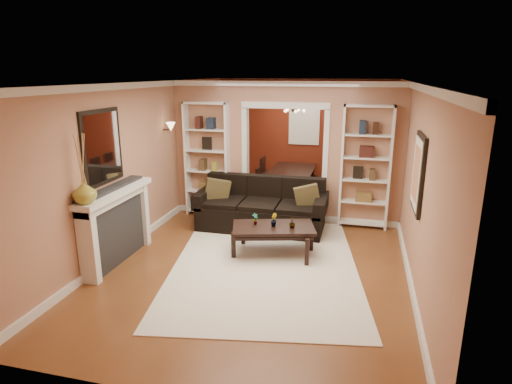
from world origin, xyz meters
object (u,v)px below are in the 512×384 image
(fireplace, at_px, (118,226))
(dining_table, at_px, (292,184))
(coffee_table, at_px, (273,240))
(bookshelf_left, at_px, (207,160))
(sofa, at_px, (261,205))
(bookshelf_right, at_px, (365,168))

(fireplace, relative_size, dining_table, 0.93)
(coffee_table, xyz_separation_m, dining_table, (-0.24, 3.38, 0.08))
(bookshelf_left, bearing_deg, dining_table, 48.69)
(bookshelf_left, bearing_deg, sofa, -24.78)
(fireplace, bearing_deg, dining_table, 64.40)
(bookshelf_right, distance_m, fireplace, 4.47)
(bookshelf_right, distance_m, dining_table, 2.48)
(dining_table, bearing_deg, bookshelf_right, -136.01)
(sofa, height_order, coffee_table, sofa)
(sofa, height_order, bookshelf_left, bookshelf_left)
(coffee_table, height_order, bookshelf_left, bookshelf_left)
(bookshelf_left, height_order, dining_table, bookshelf_left)
(coffee_table, distance_m, fireplace, 2.43)
(sofa, relative_size, fireplace, 1.42)
(sofa, relative_size, bookshelf_right, 1.05)
(bookshelf_right, bearing_deg, coffee_table, -129.10)
(fireplace, height_order, dining_table, fireplace)
(coffee_table, distance_m, bookshelf_right, 2.37)
(sofa, relative_size, coffee_table, 1.87)
(coffee_table, height_order, bookshelf_right, bookshelf_right)
(bookshelf_left, bearing_deg, coffee_table, -44.58)
(bookshelf_right, bearing_deg, fireplace, -145.20)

